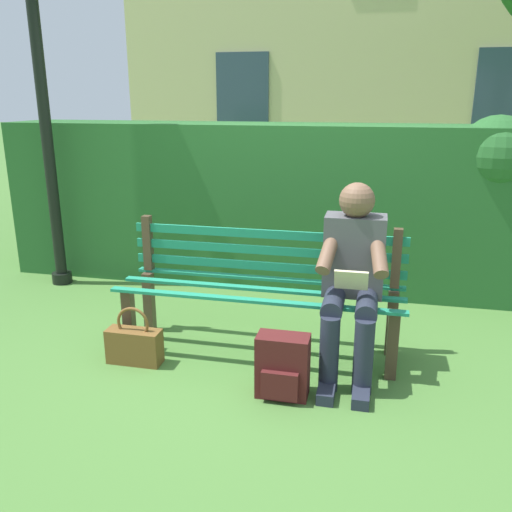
% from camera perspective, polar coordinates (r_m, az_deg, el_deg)
% --- Properties ---
extents(ground, '(60.00, 60.00, 0.00)m').
position_cam_1_polar(ground, '(3.79, 0.34, -10.11)').
color(ground, '#477533').
extents(park_bench, '(1.93, 0.50, 0.88)m').
position_cam_1_polar(park_bench, '(3.68, 0.63, -3.10)').
color(park_bench, '#4C3828').
rests_on(park_bench, ground).
extents(person_seated, '(0.44, 0.73, 1.20)m').
position_cam_1_polar(person_seated, '(3.37, 10.22, -1.98)').
color(person_seated, '#4C4C51').
rests_on(person_seated, ground).
extents(hedge_backdrop, '(5.49, 0.77, 1.57)m').
position_cam_1_polar(hedge_backdrop, '(4.96, 4.63, 5.72)').
color(hedge_backdrop, '#265B28').
rests_on(hedge_backdrop, ground).
extents(building_facade, '(8.25, 2.76, 6.46)m').
position_cam_1_polar(building_facade, '(10.60, 12.51, 24.53)').
color(building_facade, beige).
rests_on(building_facade, ground).
extents(backpack, '(0.31, 0.24, 0.38)m').
position_cam_1_polar(backpack, '(3.20, 2.85, -11.70)').
color(backpack, '#4C1919').
rests_on(backpack, ground).
extents(handbag, '(0.36, 0.13, 0.40)m').
position_cam_1_polar(handbag, '(3.68, -12.83, -9.17)').
color(handbag, brown).
rests_on(handbag, ground).
extents(lamp_post, '(0.28, 0.28, 3.79)m').
position_cam_1_polar(lamp_post, '(5.21, -22.62, 22.64)').
color(lamp_post, black).
rests_on(lamp_post, ground).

